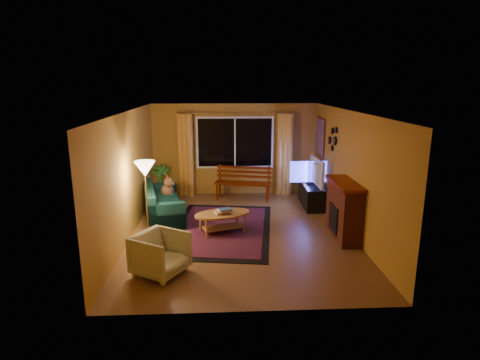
{
  "coord_description": "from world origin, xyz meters",
  "views": [
    {
      "loc": [
        -0.43,
        -7.9,
        3.07
      ],
      "look_at": [
        0.0,
        0.3,
        1.05
      ],
      "focal_mm": 30.0,
      "sensor_mm": 36.0,
      "label": 1
    }
  ],
  "objects_px": {
    "bench": "(243,191)",
    "tv_console": "(311,195)",
    "armchair": "(160,252)",
    "coffee_table": "(222,223)",
    "sofa": "(163,202)",
    "floor_lamp": "(147,201)"
  },
  "relations": [
    {
      "from": "sofa",
      "to": "coffee_table",
      "type": "distance_m",
      "value": 1.68
    },
    {
      "from": "tv_console",
      "to": "floor_lamp",
      "type": "bearing_deg",
      "value": -149.69
    },
    {
      "from": "bench",
      "to": "sofa",
      "type": "bearing_deg",
      "value": -130.66
    },
    {
      "from": "coffee_table",
      "to": "tv_console",
      "type": "bearing_deg",
      "value": 37.86
    },
    {
      "from": "sofa",
      "to": "bench",
      "type": "bearing_deg",
      "value": 24.34
    },
    {
      "from": "bench",
      "to": "tv_console",
      "type": "relative_size",
      "value": 1.12
    },
    {
      "from": "floor_lamp",
      "to": "tv_console",
      "type": "distance_m",
      "value": 4.29
    },
    {
      "from": "sofa",
      "to": "armchair",
      "type": "xyz_separation_m",
      "value": [
        0.32,
        -2.78,
        0.0
      ]
    },
    {
      "from": "sofa",
      "to": "coffee_table",
      "type": "relative_size",
      "value": 1.59
    },
    {
      "from": "floor_lamp",
      "to": "coffee_table",
      "type": "relative_size",
      "value": 1.35
    },
    {
      "from": "sofa",
      "to": "coffee_table",
      "type": "bearing_deg",
      "value": -48.45
    },
    {
      "from": "bench",
      "to": "armchair",
      "type": "height_order",
      "value": "armchair"
    },
    {
      "from": "coffee_table",
      "to": "bench",
      "type": "bearing_deg",
      "value": 76.65
    },
    {
      "from": "sofa",
      "to": "armchair",
      "type": "height_order",
      "value": "armchair"
    },
    {
      "from": "bench",
      "to": "tv_console",
      "type": "distance_m",
      "value": 1.82
    },
    {
      "from": "armchair",
      "to": "coffee_table",
      "type": "bearing_deg",
      "value": 2.11
    },
    {
      "from": "armchair",
      "to": "floor_lamp",
      "type": "bearing_deg",
      "value": 48.42
    },
    {
      "from": "bench",
      "to": "sofa",
      "type": "relative_size",
      "value": 0.79
    },
    {
      "from": "armchair",
      "to": "coffee_table",
      "type": "relative_size",
      "value": 0.65
    },
    {
      "from": "bench",
      "to": "coffee_table",
      "type": "xyz_separation_m",
      "value": [
        -0.57,
        -2.41,
        -0.01
      ]
    },
    {
      "from": "armchair",
      "to": "tv_console",
      "type": "height_order",
      "value": "armchair"
    },
    {
      "from": "floor_lamp",
      "to": "tv_console",
      "type": "xyz_separation_m",
      "value": [
        3.75,
        2.03,
        -0.52
      ]
    }
  ]
}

